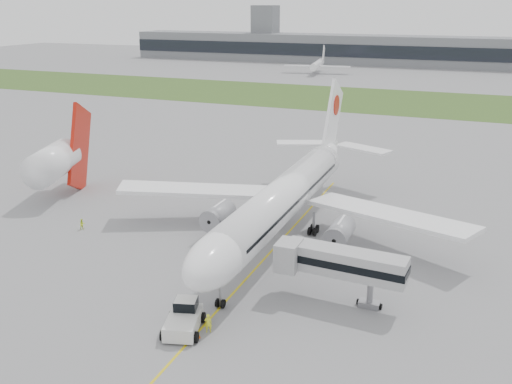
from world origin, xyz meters
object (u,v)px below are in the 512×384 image
at_px(jet_bridge, 337,262).
at_px(ground_crew_near, 208,323).
at_px(pushback_tug, 184,318).
at_px(airliner, 286,195).
at_px(neighbor_aircraft, 56,161).

relative_size(jet_bridge, ground_crew_near, 6.91).
bearing_deg(pushback_tug, airliner, 70.55).
distance_m(airliner, ground_crew_near, 24.88).
bearing_deg(airliner, jet_bridge, -54.49).
height_order(ground_crew_near, neighbor_aircraft, neighbor_aircraft).
distance_m(pushback_tug, ground_crew_near, 2.37).
bearing_deg(neighbor_aircraft, pushback_tug, -53.79).
distance_m(pushback_tug, jet_bridge, 15.93).
xyz_separation_m(jet_bridge, ground_crew_near, (-9.47, -9.85, -3.52)).
bearing_deg(airliner, neighbor_aircraft, 177.24).
distance_m(airliner, jet_bridge, 17.93).
bearing_deg(neighbor_aircraft, airliner, -20.63).
bearing_deg(pushback_tug, neighbor_aircraft, 127.93).
bearing_deg(airliner, pushback_tug, -93.29).
distance_m(ground_crew_near, neighbor_aircraft, 47.29).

